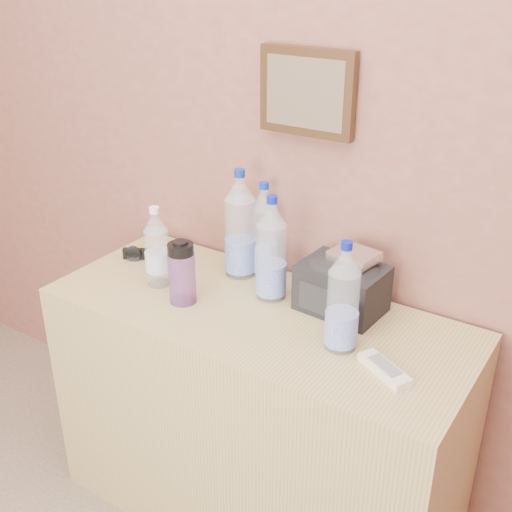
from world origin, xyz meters
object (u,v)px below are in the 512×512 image
at_px(pet_large_b, 264,234).
at_px(pet_large_d, 343,302).
at_px(dresser, 256,417).
at_px(pet_large_a, 240,229).
at_px(pet_large_c, 271,254).
at_px(toiletry_bag, 342,285).
at_px(sunglasses, 144,254).
at_px(nalgene_bottle, 182,272).
at_px(ac_remote, 384,369).
at_px(foil_packet, 354,256).
at_px(pet_small, 157,251).

height_order(pet_large_b, pet_large_d, pet_large_b).
height_order(dresser, pet_large_a, pet_large_a).
bearing_deg(dresser, pet_large_a, 135.55).
distance_m(pet_large_c, toiletry_bag, 0.23).
bearing_deg(sunglasses, pet_large_c, -27.50).
height_order(pet_large_c, toiletry_bag, pet_large_c).
height_order(nalgene_bottle, sunglasses, nalgene_bottle).
relative_size(pet_large_d, nalgene_bottle, 1.56).
bearing_deg(pet_large_a, ac_remote, -22.24).
distance_m(pet_large_d, foil_packet, 0.21).
height_order(dresser, nalgene_bottle, nalgene_bottle).
bearing_deg(foil_packet, pet_large_a, 178.69).
distance_m(pet_large_b, sunglasses, 0.44).
bearing_deg(pet_small, dresser, 4.78).
xyz_separation_m(pet_large_b, pet_small, (-0.24, -0.25, -0.02)).
bearing_deg(foil_packet, pet_large_c, -164.52).
height_order(dresser, ac_remote, ac_remote).
bearing_deg(nalgene_bottle, foil_packet, 27.98).
bearing_deg(toiletry_bag, pet_large_b, 170.29).
bearing_deg(ac_remote, pet_large_c, -173.16).
distance_m(nalgene_bottle, sunglasses, 0.34).
distance_m(pet_small, toiletry_bag, 0.58).
distance_m(dresser, pet_large_b, 0.60).
distance_m(dresser, foil_packet, 0.64).
relative_size(pet_large_a, sunglasses, 2.44).
relative_size(pet_large_c, nalgene_bottle, 1.65).
xyz_separation_m(pet_large_a, pet_small, (-0.18, -0.20, -0.04)).
relative_size(pet_small, sunglasses, 1.78).
bearing_deg(pet_large_c, nalgene_bottle, -140.52).
relative_size(pet_large_b, pet_large_c, 0.95).
xyz_separation_m(pet_large_b, nalgene_bottle, (-0.10, -0.30, -0.04)).
xyz_separation_m(pet_large_a, foil_packet, (0.40, -0.01, 0.02)).
height_order(pet_large_a, pet_small, pet_large_a).
relative_size(pet_large_a, nalgene_bottle, 1.79).
bearing_deg(pet_large_a, toiletry_bag, -4.08).
bearing_deg(pet_small, sunglasses, 146.29).
relative_size(ac_remote, foil_packet, 1.27).
distance_m(pet_large_a, toiletry_bag, 0.39).
bearing_deg(ac_remote, pet_large_d, -168.81).
xyz_separation_m(dresser, pet_large_b, (-0.12, 0.22, 0.54)).
xyz_separation_m(pet_large_d, nalgene_bottle, (-0.51, -0.04, -0.04)).
distance_m(ac_remote, toiletry_bag, 0.33).
xyz_separation_m(dresser, nalgene_bottle, (-0.22, -0.08, 0.50)).
height_order(pet_large_a, pet_large_b, pet_large_a).
xyz_separation_m(pet_large_c, pet_large_d, (0.30, -0.13, -0.01)).
distance_m(pet_large_a, pet_large_c, 0.18).
xyz_separation_m(pet_large_b, sunglasses, (-0.40, -0.14, -0.12)).
relative_size(toiletry_bag, foil_packet, 1.91).
height_order(dresser, toiletry_bag, toiletry_bag).
bearing_deg(pet_large_a, foil_packet, -1.31).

